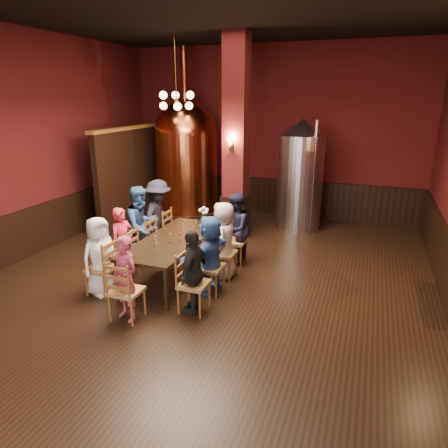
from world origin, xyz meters
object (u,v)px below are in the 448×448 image
(dining_table, at_px, (173,242))
(person_2, at_px, (142,226))
(person_0, at_px, (100,256))
(steel_vessel, at_px, (300,175))
(copper_kettle, at_px, (187,158))
(rose_vase, at_px, (203,213))
(person_1, at_px, (123,243))

(dining_table, bearing_deg, person_2, 158.78)
(person_0, relative_size, steel_vessel, 0.50)
(copper_kettle, relative_size, rose_vase, 12.46)
(dining_table, distance_m, rose_vase, 1.06)
(dining_table, relative_size, person_0, 1.78)
(rose_vase, bearing_deg, person_1, -127.43)
(person_1, distance_m, steel_vessel, 4.75)
(person_2, xyz_separation_m, steel_vessel, (2.47, 3.34, 0.56))
(dining_table, xyz_separation_m, person_0, (-0.85, -1.00, -0.01))
(dining_table, bearing_deg, steel_vessel, 66.16)
(person_1, bearing_deg, rose_vase, -21.87)
(person_0, relative_size, person_2, 0.86)
(person_2, xyz_separation_m, copper_kettle, (-0.61, 3.39, 0.81))
(person_1, xyz_separation_m, person_2, (-0.00, 0.66, 0.12))
(copper_kettle, height_order, steel_vessel, copper_kettle)
(person_1, height_order, steel_vessel, steel_vessel)
(dining_table, xyz_separation_m, person_1, (-0.85, -0.33, -0.02))
(dining_table, height_order, rose_vase, rose_vase)
(person_1, distance_m, person_2, 0.67)
(person_0, bearing_deg, copper_kettle, 26.70)
(person_2, bearing_deg, dining_table, -92.01)
(person_0, xyz_separation_m, copper_kettle, (-0.61, 4.72, 0.93))
(person_2, distance_m, steel_vessel, 4.19)
(person_2, distance_m, rose_vase, 1.24)
(copper_kettle, relative_size, steel_vessel, 1.63)
(steel_vessel, bearing_deg, dining_table, -113.75)
(steel_vessel, bearing_deg, person_0, -117.80)
(dining_table, relative_size, copper_kettle, 0.55)
(person_0, height_order, copper_kettle, copper_kettle)
(copper_kettle, bearing_deg, person_0, -82.60)
(person_1, relative_size, steel_vessel, 0.49)
(dining_table, relative_size, rose_vase, 6.81)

